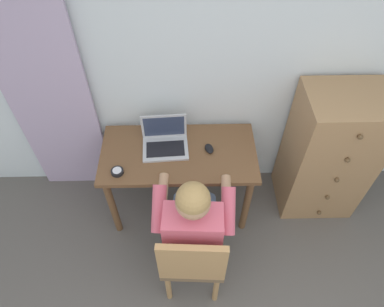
{
  "coord_description": "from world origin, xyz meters",
  "views": [
    {
      "loc": [
        -0.41,
        0.14,
        2.71
      ],
      "look_at": [
        -0.38,
        1.74,
        0.83
      ],
      "focal_mm": 32.43,
      "sensor_mm": 36.0,
      "label": 1
    }
  ],
  "objects_px": {
    "chair": "(193,258)",
    "desk": "(179,162)",
    "computer_mouse": "(209,149)",
    "dresser": "(328,154)",
    "laptop": "(165,141)",
    "desk_clock": "(117,172)",
    "person_seated": "(193,220)"
  },
  "relations": [
    {
      "from": "dresser",
      "to": "person_seated",
      "type": "relative_size",
      "value": 0.98
    },
    {
      "from": "desk",
      "to": "dresser",
      "type": "distance_m",
      "value": 1.19
    },
    {
      "from": "dresser",
      "to": "laptop",
      "type": "bearing_deg",
      "value": 179.73
    },
    {
      "from": "dresser",
      "to": "desk_clock",
      "type": "height_order",
      "value": "dresser"
    },
    {
      "from": "desk",
      "to": "chair",
      "type": "relative_size",
      "value": 1.31
    },
    {
      "from": "person_seated",
      "to": "dresser",
      "type": "bearing_deg",
      "value": 29.71
    },
    {
      "from": "desk_clock",
      "to": "desk",
      "type": "bearing_deg",
      "value": 23.1
    },
    {
      "from": "computer_mouse",
      "to": "desk_clock",
      "type": "height_order",
      "value": "computer_mouse"
    },
    {
      "from": "dresser",
      "to": "chair",
      "type": "distance_m",
      "value": 1.37
    },
    {
      "from": "chair",
      "to": "desk_clock",
      "type": "relative_size",
      "value": 9.97
    },
    {
      "from": "laptop",
      "to": "desk_clock",
      "type": "relative_size",
      "value": 3.94
    },
    {
      "from": "dresser",
      "to": "laptop",
      "type": "xyz_separation_m",
      "value": [
        -1.29,
        0.01,
        0.18
      ]
    },
    {
      "from": "person_seated",
      "to": "desk",
      "type": "bearing_deg",
      "value": 100.19
    },
    {
      "from": "person_seated",
      "to": "computer_mouse",
      "type": "bearing_deg",
      "value": 77.05
    },
    {
      "from": "desk",
      "to": "computer_mouse",
      "type": "xyz_separation_m",
      "value": [
        0.23,
        0.02,
        0.13
      ]
    },
    {
      "from": "person_seated",
      "to": "computer_mouse",
      "type": "distance_m",
      "value": 0.59
    },
    {
      "from": "person_seated",
      "to": "computer_mouse",
      "type": "height_order",
      "value": "person_seated"
    },
    {
      "from": "laptop",
      "to": "desk",
      "type": "bearing_deg",
      "value": -35.1
    },
    {
      "from": "chair",
      "to": "desk",
      "type": "bearing_deg",
      "value": 97.0
    },
    {
      "from": "dresser",
      "to": "desk_clock",
      "type": "xyz_separation_m",
      "value": [
        -1.63,
        -0.25,
        0.15
      ]
    },
    {
      "from": "chair",
      "to": "person_seated",
      "type": "bearing_deg",
      "value": 87.15
    },
    {
      "from": "desk_clock",
      "to": "person_seated",
      "type": "bearing_deg",
      "value": -34.65
    },
    {
      "from": "chair",
      "to": "computer_mouse",
      "type": "bearing_deg",
      "value": 79.44
    },
    {
      "from": "person_seated",
      "to": "desk_clock",
      "type": "relative_size",
      "value": 13.5
    },
    {
      "from": "chair",
      "to": "computer_mouse",
      "type": "height_order",
      "value": "chair"
    },
    {
      "from": "chair",
      "to": "computer_mouse",
      "type": "relative_size",
      "value": 8.97
    },
    {
      "from": "desk_clock",
      "to": "dresser",
      "type": "bearing_deg",
      "value": 8.78
    },
    {
      "from": "person_seated",
      "to": "computer_mouse",
      "type": "xyz_separation_m",
      "value": [
        0.13,
        0.57,
        0.05
      ]
    },
    {
      "from": "desk",
      "to": "person_seated",
      "type": "distance_m",
      "value": 0.57
    },
    {
      "from": "desk",
      "to": "chair",
      "type": "distance_m",
      "value": 0.75
    },
    {
      "from": "dresser",
      "to": "desk",
      "type": "bearing_deg",
      "value": -176.87
    },
    {
      "from": "desk",
      "to": "computer_mouse",
      "type": "relative_size",
      "value": 11.78
    }
  ]
}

